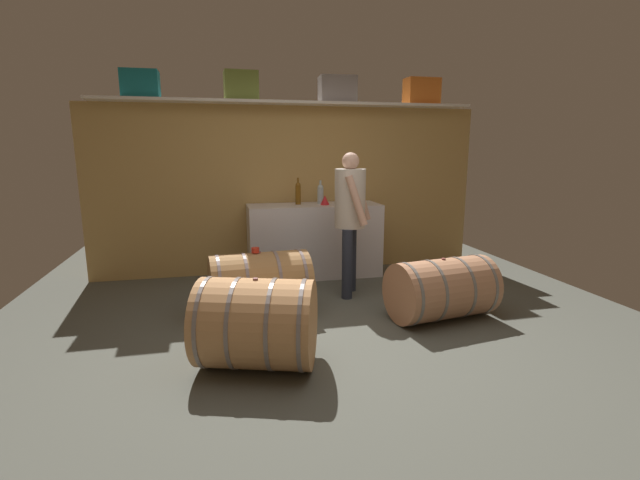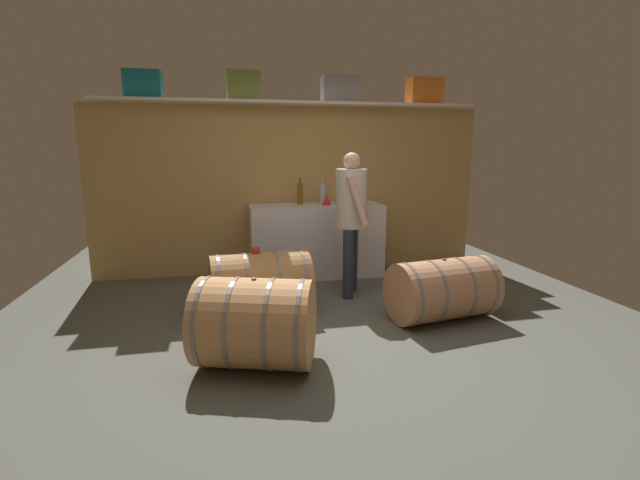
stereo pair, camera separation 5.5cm
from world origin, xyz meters
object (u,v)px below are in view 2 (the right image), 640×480
(toolcase_teal, at_px, (143,85))
(red_funnel, at_px, (327,200))
(toolcase_olive, at_px, (243,86))
(toolcase_orange, at_px, (424,91))
(wine_barrel_flank, at_px, (255,323))
(tasting_cup, at_px, (256,250))
(toolcase_grey, at_px, (340,89))
(work_cabinet, at_px, (316,240))
(wine_barrel_near, at_px, (260,283))
(wine_glass, at_px, (351,194))
(winemaker_pouring, at_px, (352,209))
(wine_bottle_amber, at_px, (300,193))
(wine_barrel_far, at_px, (442,289))
(wine_bottle_clear, at_px, (322,193))

(toolcase_teal, xyz_separation_m, red_funnel, (2.02, -0.25, -1.29))
(toolcase_olive, relative_size, toolcase_orange, 0.90)
(wine_barrel_flank, xyz_separation_m, tasting_cup, (0.09, 1.04, 0.30))
(toolcase_grey, xyz_separation_m, work_cabinet, (-0.33, -0.19, -1.80))
(toolcase_teal, relative_size, work_cabinet, 0.24)
(red_funnel, bearing_deg, tasting_cup, -129.51)
(toolcase_olive, xyz_separation_m, wine_barrel_near, (0.03, -1.38, -1.95))
(wine_glass, bearing_deg, wine_barrel_near, -132.60)
(toolcase_teal, xyz_separation_m, toolcase_orange, (3.33, 0.00, 0.01))
(wine_barrel_near, distance_m, winemaker_pouring, 1.24)
(toolcase_teal, height_order, toolcase_orange, toolcase_orange)
(tasting_cup, bearing_deg, red_funnel, 50.49)
(toolcase_olive, height_order, toolcase_orange, toolcase_olive)
(toolcase_teal, distance_m, work_cabinet, 2.62)
(wine_bottle_amber, distance_m, winemaker_pouring, 0.95)
(wine_glass, bearing_deg, toolcase_orange, -0.08)
(toolcase_grey, bearing_deg, wine_bottle_amber, -162.45)
(work_cabinet, bearing_deg, winemaker_pouring, -75.38)
(red_funnel, height_order, wine_barrel_far, red_funnel)
(work_cabinet, distance_m, tasting_cup, 1.46)
(wine_glass, bearing_deg, toolcase_teal, -179.97)
(wine_bottle_amber, xyz_separation_m, winemaker_pouring, (0.40, -0.86, -0.10))
(wine_bottle_amber, distance_m, wine_barrel_near, 1.56)
(toolcase_grey, relative_size, wine_bottle_amber, 1.34)
(wine_bottle_clear, distance_m, wine_barrel_far, 2.03)
(wine_barrel_flank, bearing_deg, work_cabinet, 85.86)
(wine_bottle_amber, xyz_separation_m, wine_glass, (0.67, 0.14, -0.04))
(wine_bottle_clear, height_order, red_funnel, wine_bottle_clear)
(wine_bottle_clear, height_order, wine_barrel_far, wine_bottle_clear)
(wine_glass, bearing_deg, wine_bottle_amber, -168.36)
(work_cabinet, height_order, wine_glass, wine_glass)
(toolcase_teal, relative_size, toolcase_orange, 0.93)
(toolcase_teal, distance_m, wine_barrel_near, 2.63)
(tasting_cup, bearing_deg, work_cabinet, 55.67)
(toolcase_teal, relative_size, wine_bottle_amber, 1.22)
(red_funnel, bearing_deg, wine_bottle_clear, 100.04)
(wine_glass, xyz_separation_m, wine_barrel_far, (0.35, -1.86, -0.70))
(toolcase_orange, height_order, wine_barrel_flank, toolcase_orange)
(toolcase_orange, relative_size, wine_bottle_clear, 1.47)
(toolcase_teal, xyz_separation_m, tasting_cup, (1.08, -1.38, -1.61))
(wine_bottle_amber, bearing_deg, tasting_cup, -116.84)
(toolcase_grey, distance_m, winemaker_pouring, 1.65)
(wine_barrel_near, bearing_deg, winemaker_pouring, 16.18)
(wine_barrel_near, relative_size, wine_barrel_far, 0.95)
(wine_bottle_amber, bearing_deg, toolcase_orange, 4.89)
(tasting_cup, xyz_separation_m, winemaker_pouring, (1.03, 0.38, 0.30))
(wine_barrel_far, relative_size, tasting_cup, 14.00)
(wine_barrel_far, bearing_deg, work_cabinet, 107.40)
(tasting_cup, bearing_deg, toolcase_orange, 31.65)
(toolcase_grey, relative_size, tasting_cup, 5.97)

